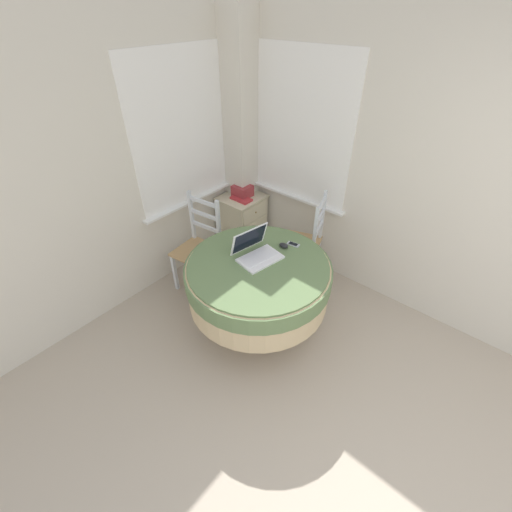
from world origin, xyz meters
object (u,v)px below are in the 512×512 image
object	(u,v)px
storage_box	(242,191)
dining_chair_near_right_window	(304,243)
book_on_cabinet	(241,199)
computer_mouse	(284,246)
laptop	(256,252)
dining_chair_near_back_window	(199,248)
cell_phone	(293,244)
round_dining_table	(258,279)
corner_cabinet	(242,221)

from	to	relation	value
storage_box	dining_chair_near_right_window	bearing A→B (deg)	-95.45
book_on_cabinet	computer_mouse	bearing A→B (deg)	-119.02
dining_chair_near_right_window	laptop	bearing A→B (deg)	-177.90
computer_mouse	dining_chair_near_back_window	size ratio (longest dim) A/B	0.08
laptop	cell_phone	size ratio (longest dim) A/B	3.39
round_dining_table	dining_chair_near_right_window	world-z (taller)	dining_chair_near_right_window
dining_chair_near_right_window	book_on_cabinet	xyz separation A→B (m)	(0.01, 0.88, 0.21)
dining_chair_near_back_window	corner_cabinet	size ratio (longest dim) A/B	1.51
corner_cabinet	book_on_cabinet	size ratio (longest dim) A/B	2.77
round_dining_table	cell_phone	distance (m)	0.44
laptop	cell_phone	bearing A→B (deg)	-21.93
laptop	cell_phone	distance (m)	0.37
round_dining_table	storage_box	size ratio (longest dim) A/B	6.18
storage_box	computer_mouse	bearing A→B (deg)	-121.18
round_dining_table	book_on_cabinet	world-z (taller)	round_dining_table
computer_mouse	corner_cabinet	bearing A→B (deg)	59.60
cell_phone	dining_chair_near_right_window	world-z (taller)	dining_chair_near_right_window
dining_chair_near_right_window	cell_phone	bearing A→B (deg)	-160.35
corner_cabinet	book_on_cabinet	xyz separation A→B (m)	(-0.06, -0.05, 0.34)
round_dining_table	corner_cabinet	xyz separation A→B (m)	(0.93, 1.03, -0.27)
laptop	computer_mouse	distance (m)	0.27
corner_cabinet	cell_phone	bearing A→B (deg)	-115.87
dining_chair_near_back_window	corner_cabinet	xyz separation A→B (m)	(0.83, 0.16, -0.14)
cell_phone	laptop	bearing A→B (deg)	158.07
laptop	dining_chair_near_right_window	bearing A→B (deg)	2.10
dining_chair_near_back_window	cell_phone	bearing A→B (deg)	-72.15
round_dining_table	book_on_cabinet	bearing A→B (deg)	48.42
dining_chair_near_back_window	book_on_cabinet	xyz separation A→B (m)	(0.77, 0.12, 0.21)
laptop	dining_chair_near_right_window	xyz separation A→B (m)	(0.81, 0.03, -0.36)
laptop	book_on_cabinet	distance (m)	1.23
round_dining_table	dining_chair_near_right_window	size ratio (longest dim) A/B	1.21
round_dining_table	dining_chair_near_back_window	xyz separation A→B (m)	(0.10, 0.87, -0.14)
computer_mouse	storage_box	size ratio (longest dim) A/B	0.43
round_dining_table	computer_mouse	distance (m)	0.37
corner_cabinet	storage_box	size ratio (longest dim) A/B	3.39
computer_mouse	book_on_cabinet	size ratio (longest dim) A/B	0.35
book_on_cabinet	dining_chair_near_right_window	bearing A→B (deg)	-90.34
computer_mouse	book_on_cabinet	bearing A→B (deg)	60.98
dining_chair_near_back_window	dining_chair_near_right_window	distance (m)	1.08
laptop	dining_chair_near_right_window	distance (m)	0.88
round_dining_table	computer_mouse	world-z (taller)	computer_mouse
cell_phone	dining_chair_near_right_window	size ratio (longest dim) A/B	0.12
round_dining_table	computer_mouse	xyz separation A→B (m)	(0.31, -0.02, 0.19)
dining_chair_near_right_window	storage_box	world-z (taller)	dining_chair_near_right_window
book_on_cabinet	storage_box	bearing A→B (deg)	33.23
laptop	storage_box	world-z (taller)	laptop
dining_chair_near_right_window	book_on_cabinet	distance (m)	0.90
laptop	corner_cabinet	size ratio (longest dim) A/B	0.60
cell_phone	book_on_cabinet	bearing A→B (deg)	65.80
round_dining_table	book_on_cabinet	size ratio (longest dim) A/B	5.05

